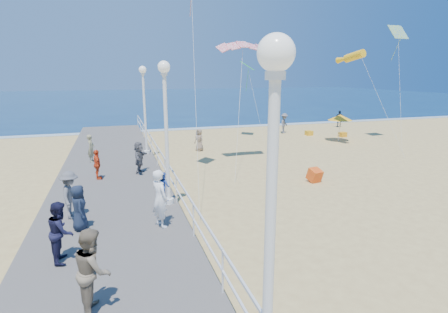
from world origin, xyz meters
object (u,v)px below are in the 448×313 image
object	(u,v)px
box_kite	(315,176)
beach_chair_right	(343,134)
lamp_post_mid	(166,119)
spectator_1	(93,270)
spectator_7	(61,231)
beach_walker_a	(284,123)
lamp_post_far	(144,101)
spectator_2	(70,195)
spectator_6	(91,148)
woman_holding_toddler	(160,198)
beach_umbrella	(340,117)
beach_walker_b	(339,119)
beach_walker_c	(199,140)
spectator_5	(139,158)
spectator_3	(97,165)
toddler_held	(163,186)
lamp_post_near	(271,206)
beach_chair_left	(309,133)
spectator_4	(79,208)

from	to	relation	value
box_kite	beach_chair_right	distance (m)	14.04
lamp_post_mid	spectator_1	world-z (taller)	lamp_post_mid
spectator_7	beach_walker_a	xyz separation A→B (m)	(16.20, 18.94, -0.32)
lamp_post_far	spectator_2	world-z (taller)	lamp_post_far
spectator_6	box_kite	bearing A→B (deg)	-107.09
woman_holding_toddler	beach_chair_right	xyz separation A→B (m)	(17.33, 14.34, -1.16)
lamp_post_mid	spectator_7	size ratio (longest dim) A/B	3.23
spectator_7	beach_umbrella	size ratio (longest dim) A/B	0.77
beach_walker_b	spectator_2	bearing A→B (deg)	59.40
lamp_post_far	spectator_6	xyz separation A→B (m)	(-3.16, -1.11, -2.49)
woman_holding_toddler	beach_walker_c	xyz separation A→B (m)	(4.31, 12.59, -0.58)
spectator_5	beach_walker_b	distance (m)	24.10
spectator_1	spectator_3	distance (m)	9.92
toddler_held	spectator_2	distance (m)	3.36
lamp_post_near	spectator_3	distance (m)	13.70
beach_walker_b	box_kite	xyz separation A→B (m)	(-12.33, -15.43, -0.54)
box_kite	spectator_3	bearing A→B (deg)	156.80
spectator_2	beach_walker_c	size ratio (longest dim) A/B	1.07
beach_chair_left	spectator_3	bearing A→B (deg)	-150.51
toddler_held	spectator_2	size ratio (longest dim) A/B	0.56
lamp_post_far	beach_walker_b	xyz separation A→B (m)	(19.84, 8.22, -2.82)
beach_walker_b	box_kite	size ratio (longest dim) A/B	2.80
toddler_held	beach_walker_c	bearing A→B (deg)	-43.40
spectator_7	beach_chair_left	distance (m)	24.73
spectator_3	beach_walker_a	distance (m)	19.31
spectator_5	beach_umbrella	distance (m)	17.07
spectator_6	spectator_7	distance (m)	11.23
lamp_post_mid	toddler_held	distance (m)	2.70
lamp_post_near	beach_walker_c	size ratio (longest dim) A/B	3.40
box_kite	beach_chair_right	bearing A→B (deg)	38.77
spectator_4	spectator_1	bearing A→B (deg)	178.34
spectator_1	beach_umbrella	distance (m)	24.12
beach_walker_a	box_kite	xyz separation A→B (m)	(-5.36, -13.81, -0.60)
box_kite	spectator_6	bearing A→B (deg)	140.21
lamp_post_near	spectator_3	size ratio (longest dim) A/B	3.75
toddler_held	spectator_2	bearing A→B (deg)	38.97
beach_walker_b	box_kite	bearing A→B (deg)	73.66
beach_walker_b	spectator_1	bearing A→B (deg)	68.16
spectator_2	spectator_7	bearing A→B (deg)	-173.25
lamp_post_near	spectator_6	distance (m)	17.37
lamp_post_near	beach_umbrella	distance (m)	24.96
lamp_post_far	beach_umbrella	world-z (taller)	lamp_post_far
spectator_3	spectator_6	size ratio (longest dim) A/B	0.92
spectator_1	spectator_7	distance (m)	2.56
lamp_post_mid	beach_umbrella	bearing A→B (deg)	35.17
lamp_post_mid	beach_chair_right	size ratio (longest dim) A/B	9.67
woman_holding_toddler	lamp_post_near	bearing A→B (deg)	159.77
toddler_held	spectator_1	xyz separation A→B (m)	(-2.01, -3.90, -0.40)
spectator_5	beach_walker_c	xyz separation A→B (m)	(4.49, 5.92, -0.41)
spectator_7	lamp_post_near	bearing A→B (deg)	-149.90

